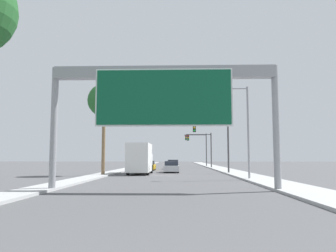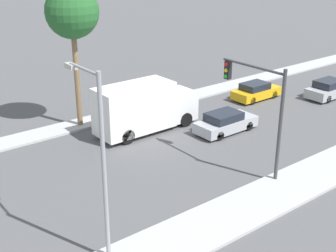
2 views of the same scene
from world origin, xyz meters
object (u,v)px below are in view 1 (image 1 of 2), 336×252
(truck_box_primary, at_px, (140,159))
(sign_gantry, at_px, (164,92))
(traffic_light_near_intersection, at_px, (216,138))
(palm_tree_background, at_px, (104,101))
(traffic_light_mid_block, at_px, (203,144))
(car_far_center, at_px, (173,165))
(street_lamp_right, at_px, (244,124))
(car_far_left, at_px, (149,166))
(traffic_light_far_intersection, at_px, (200,144))
(car_near_center, at_px, (172,167))

(truck_box_primary, bearing_deg, sign_gantry, -79.36)
(truck_box_primary, bearing_deg, traffic_light_near_intersection, 9.74)
(palm_tree_background, bearing_deg, traffic_light_mid_block, 63.19)
(car_far_center, bearing_deg, truck_box_primary, -101.97)
(street_lamp_right, bearing_deg, traffic_light_mid_block, 92.27)
(car_far_left, xyz_separation_m, traffic_light_mid_block, (8.82, 10.15, 3.60))
(traffic_light_near_intersection, bearing_deg, truck_box_primary, -170.26)
(traffic_light_near_intersection, distance_m, street_lamp_right, 10.77)
(sign_gantry, height_order, traffic_light_far_intersection, sign_gantry)
(car_near_center, bearing_deg, palm_tree_background, -133.93)
(palm_tree_background, bearing_deg, car_near_center, 46.07)
(car_far_left, relative_size, palm_tree_background, 0.44)
(traffic_light_mid_block, bearing_deg, street_lamp_right, -87.73)
(car_near_center, height_order, traffic_light_mid_block, traffic_light_mid_block)
(traffic_light_near_intersection, bearing_deg, street_lamp_right, -83.78)
(sign_gantry, height_order, car_far_center, sign_gantry)
(street_lamp_right, bearing_deg, car_far_center, 104.27)
(traffic_light_far_intersection, height_order, street_lamp_right, street_lamp_right)
(traffic_light_mid_block, bearing_deg, traffic_light_far_intersection, 89.88)
(traffic_light_far_intersection, height_order, palm_tree_background, palm_tree_background)
(car_far_center, xyz_separation_m, traffic_light_far_intersection, (5.34, 15.01, 3.93))
(sign_gantry, height_order, car_far_left, sign_gantry)
(car_far_center, xyz_separation_m, truck_box_primary, (-3.50, -16.51, 1.03))
(car_far_center, relative_size, traffic_light_mid_block, 0.71)
(truck_box_primary, height_order, street_lamp_right, street_lamp_right)
(truck_box_primary, bearing_deg, car_far_center, 78.03)
(car_far_left, height_order, palm_tree_background, palm_tree_background)
(car_far_center, height_order, truck_box_primary, truck_box_primary)
(car_far_center, bearing_deg, sign_gantry, -90.00)
(sign_gantry, xyz_separation_m, traffic_light_near_intersection, (5.37, 20.14, -1.43))
(car_near_center, relative_size, traffic_light_mid_block, 0.71)
(traffic_light_near_intersection, distance_m, traffic_light_far_intersection, 30.00)
(truck_box_primary, bearing_deg, traffic_light_mid_block, 67.72)
(car_near_center, height_order, palm_tree_background, palm_tree_background)
(car_far_left, bearing_deg, traffic_light_mid_block, 49.03)
(traffic_light_mid_block, bearing_deg, car_far_center, -136.69)
(car_far_left, height_order, traffic_light_near_intersection, traffic_light_near_intersection)
(sign_gantry, bearing_deg, car_far_left, 96.66)
(truck_box_primary, distance_m, traffic_light_far_intersection, 32.87)
(car_far_left, bearing_deg, car_near_center, -63.46)
(car_far_left, bearing_deg, traffic_light_near_intersection, -48.00)
(sign_gantry, distance_m, traffic_light_mid_block, 40.52)
(traffic_light_far_intersection, bearing_deg, traffic_light_mid_block, -90.12)
(truck_box_primary, relative_size, street_lamp_right, 0.92)
(car_near_center, xyz_separation_m, truck_box_primary, (-3.50, -4.36, 1.06))
(car_far_left, bearing_deg, street_lamp_right, -63.97)
(traffic_light_near_intersection, relative_size, traffic_light_mid_block, 1.00)
(traffic_light_far_intersection, distance_m, palm_tree_background, 36.79)
(traffic_light_mid_block, bearing_deg, palm_tree_background, -116.81)
(truck_box_primary, xyz_separation_m, traffic_light_mid_block, (8.82, 21.52, 2.52))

